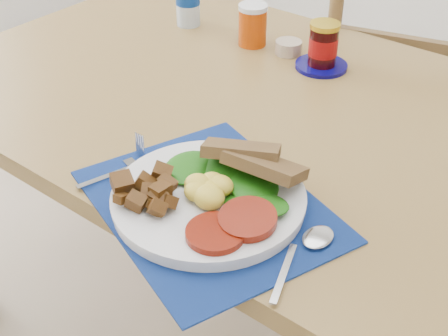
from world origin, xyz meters
name	(u,v)px	position (x,y,z in m)	size (l,w,h in m)	color
table	(249,131)	(0.00, 0.20, 0.67)	(1.40, 0.90, 0.75)	brown
chair_far	(403,78)	(0.09, 0.80, 0.58)	(0.52, 0.50, 1.15)	#55381E
placemat	(209,205)	(0.16, -0.13, 0.75)	(0.41, 0.32, 0.00)	black
breakfast_plate	(204,194)	(0.16, -0.14, 0.78)	(0.31, 0.31, 0.08)	silver
fork	(122,167)	(-0.02, -0.15, 0.76)	(0.04, 0.16, 0.00)	#B2B5BA
spoon	(308,249)	(0.35, -0.13, 0.76)	(0.05, 0.18, 0.01)	#B2B5BA
juice_glass	(253,26)	(-0.15, 0.42, 0.80)	(0.07, 0.07, 0.09)	#AC3704
ramekin	(288,47)	(-0.06, 0.43, 0.77)	(0.06, 0.06, 0.03)	tan
jam_on_saucer	(323,48)	(0.04, 0.41, 0.80)	(0.12, 0.12, 0.11)	#070553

